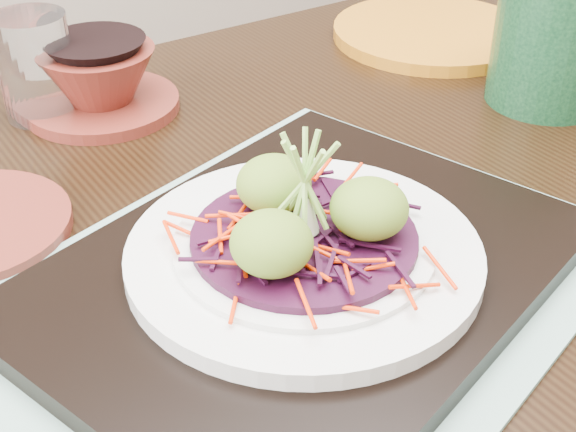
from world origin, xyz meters
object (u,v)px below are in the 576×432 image
serving_tray (304,272)px  yellow_plate (433,32)px  dining_table (308,340)px  white_plate (304,252)px  water_glass (36,66)px  green_jar (555,36)px  terracotta_bowl_set (100,83)px

serving_tray → yellow_plate: 0.48m
dining_table → serving_tray: bearing=-129.6°
white_plate → yellow_plate: (0.37, 0.31, -0.02)m
white_plate → dining_table: bearing=52.7°
water_glass → green_jar: 0.48m
dining_table → white_plate: size_ratio=5.32×
water_glass → yellow_plate: water_glass is taller
dining_table → serving_tray: serving_tray is taller
dining_table → white_plate: (-0.03, -0.04, 0.13)m
serving_tray → yellow_plate: serving_tray is taller
water_glass → green_jar: bearing=-28.2°
white_plate → water_glass: size_ratio=2.44×
white_plate → yellow_plate: white_plate is taller
dining_table → water_glass: size_ratio=12.95×
yellow_plate → green_jar: bearing=-94.9°
serving_tray → white_plate: bearing=161.1°
dining_table → yellow_plate: size_ratio=5.51×
serving_tray → green_jar: size_ratio=2.76×
serving_tray → green_jar: (0.36, 0.12, 0.05)m
terracotta_bowl_set → water_glass: bearing=158.3°
terracotta_bowl_set → green_jar: size_ratio=1.24×
water_glass → serving_tray: bearing=-78.8°
white_plate → water_glass: (-0.07, 0.35, 0.02)m
serving_tray → yellow_plate: (0.37, 0.31, -0.00)m
dining_table → green_jar: green_jar is taller
yellow_plate → dining_table: bearing=-142.4°
white_plate → water_glass: water_glass is taller
green_jar → water_glass: bearing=151.8°
serving_tray → white_plate: 0.02m
serving_tray → water_glass: (-0.07, 0.35, 0.04)m
terracotta_bowl_set → dining_table: bearing=-79.7°
dining_table → yellow_plate: bearing=35.4°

